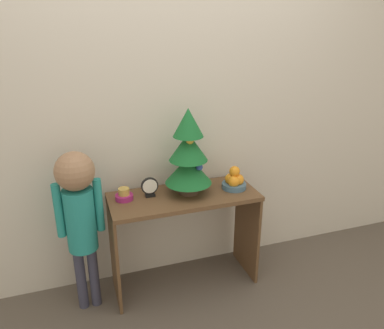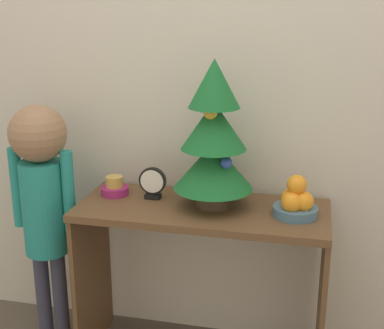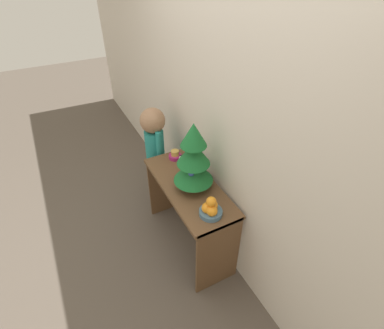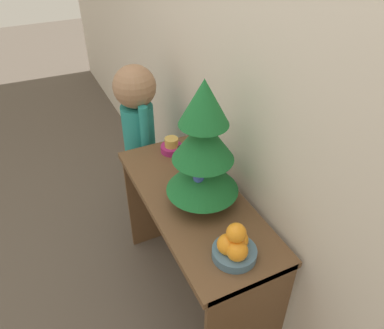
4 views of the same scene
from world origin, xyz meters
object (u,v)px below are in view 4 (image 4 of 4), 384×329
at_px(desk_clock, 184,158).
at_px(child_figure, 138,125).
at_px(singing_bowl, 172,146).
at_px(mini_tree, 203,150).
at_px(fruit_bowl, 234,246).

bearing_deg(desk_clock, child_figure, -170.20).
distance_m(singing_bowl, desk_clock, 0.18).
xyz_separation_m(singing_bowl, child_figure, (-0.29, -0.09, 0.00)).
relative_size(mini_tree, singing_bowl, 5.01).
bearing_deg(child_figure, desk_clock, 9.80).
height_order(fruit_bowl, child_figure, child_figure).
height_order(desk_clock, child_figure, child_figure).
xyz_separation_m(mini_tree, desk_clock, (-0.26, 0.03, -0.21)).
bearing_deg(fruit_bowl, mini_tree, 174.76).
relative_size(mini_tree, child_figure, 0.53).
bearing_deg(singing_bowl, desk_clock, -2.59).
bearing_deg(mini_tree, child_figure, -176.05).
bearing_deg(desk_clock, fruit_bowl, -5.80).
xyz_separation_m(mini_tree, child_figure, (-0.72, -0.05, -0.25)).
bearing_deg(mini_tree, fruit_bowl, -5.24).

